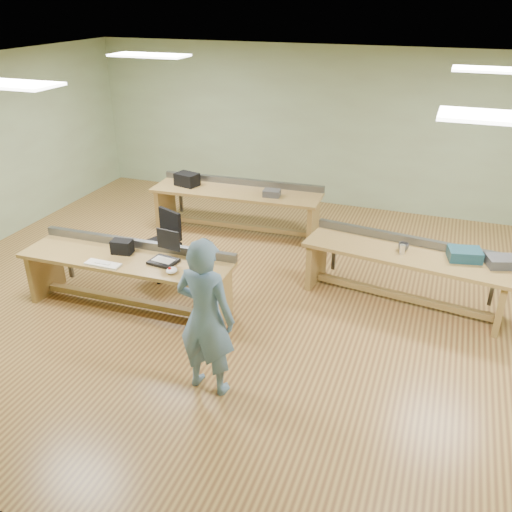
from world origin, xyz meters
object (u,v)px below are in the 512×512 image
camera_bag (122,247)px  task_chair (163,253)px  parts_bin_grey (505,262)px  laptop_base (163,262)px  parts_bin_teal (465,254)px  mug (403,247)px  workbench_mid (405,265)px  drinks_can (402,249)px  workbench_front (128,270)px  workbench_back (237,201)px  person (206,317)px

camera_bag → task_chair: bearing=76.8°
camera_bag → parts_bin_grey: (4.71, 1.32, -0.03)m
parts_bin_grey → laptop_base: bearing=-161.1°
camera_bag → parts_bin_teal: 4.44m
task_chair → mug: bearing=31.0°
workbench_mid → drinks_can: size_ratio=21.83×
workbench_front → laptop_base: (0.54, 0.01, 0.21)m
workbench_back → camera_bag: bearing=-102.5°
laptop_base → parts_bin_grey: bearing=25.9°
person → task_chair: 2.76m
workbench_front → laptop_base: workbench_front is taller
task_chair → person: bearing=-28.1°
laptop_base → parts_bin_teal: parts_bin_teal is taller
laptop_base → parts_bin_grey: size_ratio=0.77×
parts_bin_grey → drinks_can: 1.25m
person → laptop_base: 1.63m
workbench_mid → person: person is taller
laptop_base → camera_bag: 0.65m
person → task_chair: size_ratio=1.77×
parts_bin_grey → workbench_front: bearing=-163.1°
drinks_can → person: bearing=-124.2°
workbench_front → mug: (3.35, 1.43, 0.25)m
camera_bag → parts_bin_grey: camera_bag is taller
laptop_base → mug: mug is taller
person → parts_bin_teal: person is taller
person → task_chair: person is taller
task_chair → workbench_front: bearing=-65.4°
person → camera_bag: person is taller
workbench_back → person: (1.30, -4.07, 0.32)m
workbench_back → laptop_base: (0.17, -2.91, 0.21)m
task_chair → parts_bin_teal: size_ratio=2.45×
drinks_can → workbench_mid: bearing=51.2°
camera_bag → mug: size_ratio=1.95×
workbench_front → mug: bearing=21.6°
camera_bag → task_chair: (0.08, 0.88, -0.48)m
drinks_can → workbench_back: bearing=151.9°
task_chair → parts_bin_grey: (4.63, 0.45, 0.45)m
workbench_front → workbench_back: same height
workbench_mid → mug: size_ratio=20.27×
workbench_mid → mug: 0.26m
parts_bin_teal → parts_bin_grey: size_ratio=0.92×
person → parts_bin_grey: person is taller
person → camera_bag: (-1.78, 1.23, -0.04)m
task_chair → camera_bag: bearing=-72.2°
workbench_front → person: person is taller
workbench_back → camera_bag: size_ratio=11.16×
person → workbench_mid: bearing=-119.7°
laptop_base → workbench_back: bearing=100.2°
workbench_mid → camera_bag: 3.77m
workbench_front → camera_bag: bearing=143.0°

